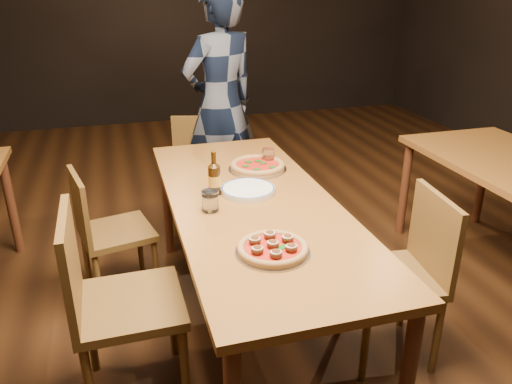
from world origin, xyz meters
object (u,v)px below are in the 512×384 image
object	(u,v)px
table_main	(253,214)
plate_stack	(248,190)
chair_main_sw	(117,231)
pizza_margherita	(257,166)
chair_end	(198,174)
pizza_meatball	(273,248)
water_glass	(210,201)
chair_main_e	(391,276)
beer_bottle	(214,179)
amber_glass	(268,156)
diner	(221,105)
chair_main_nw	(130,303)

from	to	relation	value
table_main	plate_stack	xyz separation A→B (m)	(0.00, 0.11, 0.09)
chair_main_sw	plate_stack	size ratio (longest dim) A/B	2.99
table_main	pizza_margherita	size ratio (longest dim) A/B	5.92
chair_main_sw	pizza_margherita	distance (m)	0.90
chair_end	plate_stack	xyz separation A→B (m)	(0.07, -1.17, 0.33)
pizza_meatball	water_glass	size ratio (longest dim) A/B	3.04
pizza_meatball	plate_stack	world-z (taller)	pizza_meatball
chair_main_e	pizza_meatball	size ratio (longest dim) A/B	2.94
beer_bottle	amber_glass	xyz separation A→B (m)	(0.40, 0.36, -0.03)
chair_end	beer_bottle	distance (m)	1.22
chair_end	plate_stack	bearing A→B (deg)	-72.42
table_main	chair_main_sw	size ratio (longest dim) A/B	2.39
table_main	diner	distance (m)	1.52
pizza_meatball	plate_stack	bearing A→B (deg)	83.81
plate_stack	beer_bottle	size ratio (longest dim) A/B	1.23
chair_main_sw	beer_bottle	distance (m)	0.76
chair_main_e	diner	distance (m)	1.98
table_main	chair_main_sw	distance (m)	0.90
chair_end	beer_bottle	xyz separation A→B (m)	(-0.10, -1.14, 0.40)
table_main	pizza_margherita	distance (m)	0.46
amber_glass	diner	bearing A→B (deg)	93.97
amber_glass	diner	distance (m)	1.00
pizza_margherita	plate_stack	size ratio (longest dim) A/B	1.21
chair_main_e	pizza_meatball	xyz separation A→B (m)	(-0.64, -0.12, 0.32)
pizza_margherita	amber_glass	bearing A→B (deg)	39.90
pizza_meatball	beer_bottle	size ratio (longest dim) A/B	1.35
pizza_meatball	beer_bottle	world-z (taller)	beer_bottle
chair_main_nw	amber_glass	xyz separation A→B (m)	(0.88, 0.81, 0.31)
diner	water_glass	bearing A→B (deg)	52.77
table_main	chair_main_e	distance (m)	0.74
table_main	pizza_meatball	world-z (taller)	pizza_meatball
chair_main_e	amber_glass	xyz separation A→B (m)	(-0.34, 0.89, 0.35)
table_main	pizza_margherita	world-z (taller)	pizza_margherita
chair_end	pizza_margherita	bearing A→B (deg)	-61.98
diner	pizza_margherita	bearing A→B (deg)	65.95
pizza_margherita	beer_bottle	bearing A→B (deg)	-137.57
chair_end	pizza_meatball	xyz separation A→B (m)	(0.00, -1.79, 0.34)
chair_end	chair_main_sw	bearing A→B (deg)	-114.90
pizza_margherita	beer_bottle	world-z (taller)	beer_bottle
table_main	chair_main_e	size ratio (longest dim) A/B	2.22
diner	table_main	bearing A→B (deg)	60.67
pizza_meatball	amber_glass	bearing A→B (deg)	73.47
chair_main_nw	pizza_meatball	size ratio (longest dim) A/B	3.17
chair_main_sw	amber_glass	distance (m)	0.99
plate_stack	beer_bottle	distance (m)	0.18
chair_main_sw	beer_bottle	xyz separation A→B (m)	(0.51, -0.39, 0.41)
pizza_margherita	plate_stack	distance (m)	0.34
chair_main_nw	chair_end	distance (m)	1.70
chair_end	plate_stack	distance (m)	1.22
plate_stack	water_glass	bearing A→B (deg)	-144.78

